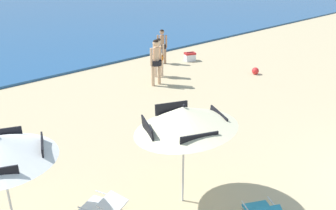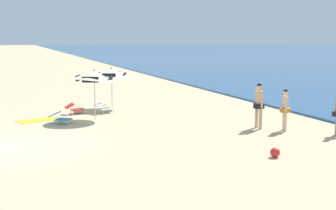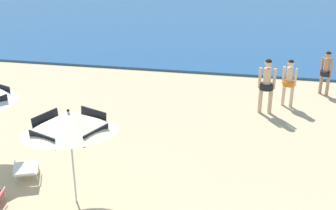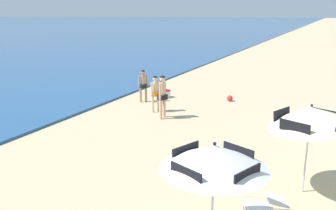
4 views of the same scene
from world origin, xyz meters
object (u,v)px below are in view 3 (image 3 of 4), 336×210
at_px(beach_umbrella_striped_main, 69,122).
at_px(person_standing_near_shore, 326,70).
at_px(person_wading_in, 289,80).
at_px(lounge_chair_beside_umbrella, 26,169).
at_px(person_standing_beside, 267,82).

relative_size(beach_umbrella_striped_main, person_standing_near_shore, 1.75).
bearing_deg(person_standing_near_shore, person_wading_in, -134.54).
bearing_deg(lounge_chair_beside_umbrella, person_wading_in, 42.93).
bearing_deg(person_wading_in, beach_umbrella_striped_main, -126.38).
bearing_deg(beach_umbrella_striped_main, person_standing_beside, 54.94).
bearing_deg(person_standing_beside, person_standing_near_shore, 45.08).
height_order(beach_umbrella_striped_main, lounge_chair_beside_umbrella, beach_umbrella_striped_main).
bearing_deg(lounge_chair_beside_umbrella, person_standing_near_shore, 43.39).
distance_m(person_standing_near_shore, person_standing_beside, 2.91).
xyz_separation_m(lounge_chair_beside_umbrella, person_standing_beside, (5.58, 5.15, 0.76)).
bearing_deg(person_wading_in, person_standing_near_shore, 45.46).
bearing_deg(person_standing_near_shore, person_standing_beside, -134.92).
distance_m(lounge_chair_beside_umbrella, person_standing_beside, 7.63).
bearing_deg(lounge_chair_beside_umbrella, beach_umbrella_striped_main, -23.13).
bearing_deg(person_wading_in, lounge_chair_beside_umbrella, -137.07).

